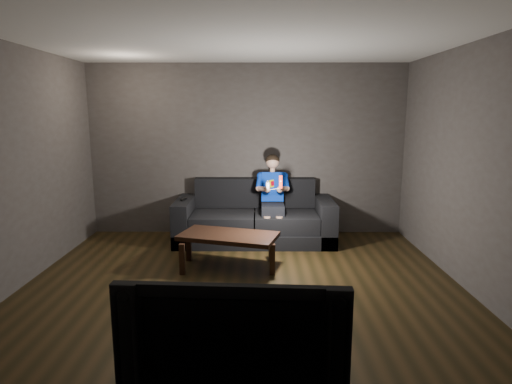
{
  "coord_description": "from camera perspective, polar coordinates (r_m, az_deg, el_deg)",
  "views": [
    {
      "loc": [
        0.18,
        -4.32,
        1.96
      ],
      "look_at": [
        0.15,
        1.55,
        0.85
      ],
      "focal_mm": 30.0,
      "sensor_mm": 36.0,
      "label": 1
    }
  ],
  "objects": [
    {
      "name": "sofa",
      "position": [
        6.57,
        -0.18,
        -3.93
      ],
      "size": [
        2.37,
        1.03,
        0.92
      ],
      "color": "black",
      "rests_on": "floor"
    },
    {
      "name": "nunchuk_white",
      "position": [
        5.91,
        1.58,
        0.94
      ],
      "size": [
        0.06,
        0.09,
        0.14
      ],
      "color": "white",
      "rests_on": "child"
    },
    {
      "name": "back_wall",
      "position": [
        6.85,
        -1.22,
        5.59
      ],
      "size": [
        5.0,
        0.04,
        2.7
      ],
      "primitive_type": "cube",
      "color": "#3C3634",
      "rests_on": "ground"
    },
    {
      "name": "coffee_table",
      "position": [
        5.44,
        -3.7,
        -6.2
      ],
      "size": [
        1.32,
        0.91,
        0.44
      ],
      "color": "black",
      "rests_on": "floor"
    },
    {
      "name": "right_wall",
      "position": [
        4.94,
        28.32,
        2.35
      ],
      "size": [
        0.04,
        5.0,
        2.7
      ],
      "primitive_type": "cube",
      "color": "#3C3634",
      "rests_on": "ground"
    },
    {
      "name": "wii_console",
      "position": [
        2.5,
        9.76,
        -22.95
      ],
      "size": [
        0.08,
        0.18,
        0.23
      ],
      "primitive_type": "cube",
      "rotation": [
        0.0,
        0.0,
        0.15
      ],
      "color": "white",
      "rests_on": "media_console"
    },
    {
      "name": "wii_remote_red",
      "position": [
        5.91,
        3.3,
        1.33
      ],
      "size": [
        0.04,
        0.07,
        0.18
      ],
      "color": "red",
      "rests_on": "child"
    },
    {
      "name": "ceiling",
      "position": [
        4.39,
        -2.21,
        20.43
      ],
      "size": [
        5.0,
        5.0,
        0.02
      ],
      "primitive_type": "cube",
      "color": "beige",
      "rests_on": "back_wall"
    },
    {
      "name": "front_wall",
      "position": [
        1.93,
        -5.18,
        -7.69
      ],
      "size": [
        5.0,
        0.04,
        2.7
      ],
      "primitive_type": "cube",
      "color": "#3C3634",
      "rests_on": "ground"
    },
    {
      "name": "wii_remote_black",
      "position": [
        6.5,
        -9.65,
        -0.97
      ],
      "size": [
        0.08,
        0.16,
        0.03
      ],
      "color": "black",
      "rests_on": "sofa"
    },
    {
      "name": "tv",
      "position": [
        2.36,
        -3.0,
        -18.75
      ],
      "size": [
        1.18,
        0.22,
        0.67
      ],
      "primitive_type": "imported",
      "rotation": [
        0.0,
        0.0,
        -0.06
      ],
      "color": "black",
      "rests_on": "media_console"
    },
    {
      "name": "floor",
      "position": [
        4.75,
        -1.97,
        -13.68
      ],
      "size": [
        5.0,
        5.0,
        0.0
      ],
      "primitive_type": "plane",
      "color": "black",
      "rests_on": "ground"
    },
    {
      "name": "child",
      "position": [
        6.41,
        2.23,
        0.11
      ],
      "size": [
        0.5,
        0.61,
        1.23
      ],
      "color": "black",
      "rests_on": "sofa"
    }
  ]
}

